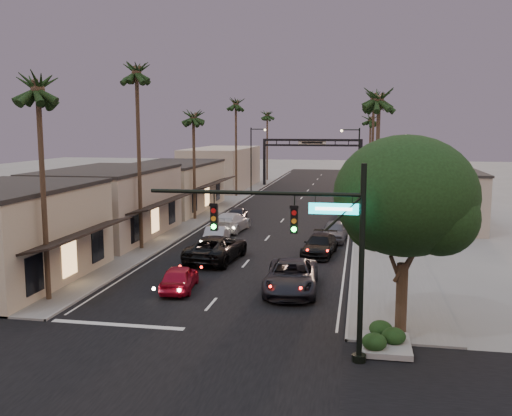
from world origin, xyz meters
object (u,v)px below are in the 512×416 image
at_px(palm_rb, 374,95).
at_px(oncoming_silver, 217,235).
at_px(palm_lb, 136,67).
at_px(palm_ra, 379,94).
at_px(oncoming_pickup, 217,248).
at_px(corner_tree, 407,201).
at_px(oncoming_red, 179,278).
at_px(arch, 312,150).
at_px(palm_la, 37,80).
at_px(palm_rc, 371,117).
at_px(traffic_signal, 312,233).
at_px(palm_lc, 193,113).
at_px(curbside_black, 320,245).
at_px(curbside_near, 291,277).
at_px(palm_far, 267,113).
at_px(streetlight_left, 253,155).
at_px(streetlight_right, 356,162).
at_px(palm_ld, 236,101).

distance_m(palm_rb, oncoming_silver, 25.38).
distance_m(palm_lb, palm_ra, 17.42).
bearing_deg(oncoming_pickup, corner_tree, 139.44).
distance_m(palm_ra, oncoming_red, 19.38).
relative_size(arch, palm_lb, 1.00).
xyz_separation_m(oncoming_red, oncoming_pickup, (0.30, 7.30, 0.17)).
xyz_separation_m(palm_la, palm_rc, (17.20, 55.00, -0.97)).
distance_m(traffic_signal, palm_lc, 35.46).
bearing_deg(traffic_signal, oncoming_pickup, 116.78).
distance_m(palm_ra, curbside_black, 11.49).
height_order(palm_rb, palm_rc, palm_rb).
bearing_deg(curbside_black, palm_ra, 27.85).
height_order(oncoming_pickup, curbside_near, oncoming_pickup).
distance_m(traffic_signal, corner_tree, 5.20).
xyz_separation_m(palm_lb, oncoming_silver, (5.08, 3.00, -12.65)).
bearing_deg(oncoming_silver, palm_la, 66.23).
relative_size(palm_rc, palm_far, 0.92).
bearing_deg(corner_tree, oncoming_silver, 126.51).
height_order(streetlight_left, oncoming_silver, streetlight_left).
distance_m(traffic_signal, palm_far, 75.58).
bearing_deg(streetlight_right, curbside_black, -95.60).
bearing_deg(palm_la, traffic_signal, -19.29).
relative_size(corner_tree, streetlight_left, 0.98).
relative_size(streetlight_left, palm_la, 0.68).
xyz_separation_m(palm_la, oncoming_pickup, (6.47, 10.50, -10.55)).
xyz_separation_m(oncoming_pickup, oncoming_silver, (-1.38, 5.50, -0.16)).
bearing_deg(palm_rb, streetlight_right, 149.24).
bearing_deg(oncoming_pickup, traffic_signal, 122.28).
relative_size(streetlight_left, palm_lc, 0.74).
bearing_deg(streetlight_right, traffic_signal, -91.72).
bearing_deg(curbside_black, oncoming_silver, 168.97).
height_order(palm_rb, oncoming_red, palm_rb).
relative_size(palm_ld, oncoming_silver, 3.20).
height_order(streetlight_right, oncoming_pickup, streetlight_right).
height_order(corner_tree, palm_lb, palm_lb).
bearing_deg(streetlight_right, palm_rb, -30.76).
relative_size(arch, palm_ra, 1.15).
relative_size(palm_ra, oncoming_silver, 2.97).
relative_size(streetlight_left, palm_ra, 0.68).
relative_size(palm_ra, oncoming_pickup, 2.06).
relative_size(palm_ra, curbside_near, 2.14).
bearing_deg(palm_far, oncoming_silver, -84.84).
height_order(palm_ld, oncoming_silver, palm_ld).
relative_size(streetlight_right, palm_rb, 0.63).
xyz_separation_m(streetlight_left, palm_lc, (-1.68, -22.00, 5.14)).
xyz_separation_m(palm_far, curbside_black, (13.01, -55.55, -10.70)).
xyz_separation_m(traffic_signal, arch, (-5.69, 66.00, 0.45)).
bearing_deg(palm_lb, palm_ra, 6.63).
height_order(arch, palm_far, palm_far).
bearing_deg(curbside_near, streetlight_left, 100.21).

